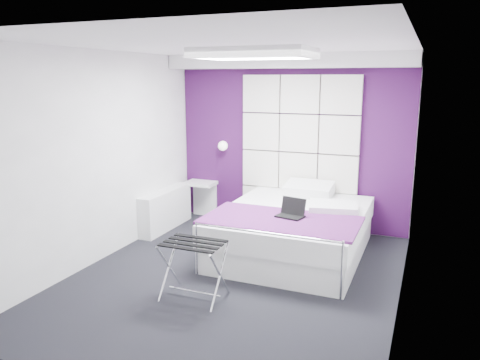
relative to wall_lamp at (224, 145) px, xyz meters
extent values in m
plane|color=black|center=(1.05, -2.06, -1.22)|extent=(4.40, 4.40, 0.00)
plane|color=white|center=(1.05, -2.06, 1.38)|extent=(4.40, 4.40, 0.00)
plane|color=silver|center=(1.05, 0.14, 0.08)|extent=(3.60, 0.00, 3.60)
plane|color=silver|center=(-0.75, -2.06, 0.08)|extent=(0.00, 4.40, 4.40)
plane|color=silver|center=(2.85, -2.06, 0.08)|extent=(0.00, 4.40, 4.40)
cube|color=#390E3F|center=(1.05, 0.13, 0.08)|extent=(3.58, 0.02, 2.58)
cube|color=white|center=(1.05, -0.11, 1.28)|extent=(3.58, 0.50, 0.20)
sphere|color=white|center=(0.00, 0.00, 0.00)|extent=(0.15, 0.15, 0.15)
cube|color=white|center=(-0.64, -0.76, -0.92)|extent=(0.22, 1.20, 0.60)
cube|color=white|center=(1.45, -1.04, -1.06)|extent=(1.73, 2.16, 0.32)
cube|color=white|center=(1.45, -1.04, -0.76)|extent=(1.77, 2.20, 0.27)
cube|color=#5D195D|center=(1.45, -1.59, -0.61)|extent=(1.83, 0.97, 0.03)
cube|color=white|center=(-0.40, -0.04, -0.64)|extent=(0.48, 0.37, 0.05)
cube|color=black|center=(0.85, -2.66, -0.62)|extent=(0.62, 0.46, 0.01)
cube|color=black|center=(1.53, -1.47, -0.58)|extent=(0.32, 0.22, 0.02)
cube|color=black|center=(1.53, -1.36, -0.47)|extent=(0.32, 0.01, 0.21)
camera|label=1|loc=(3.03, -6.69, 1.04)|focal=35.00mm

